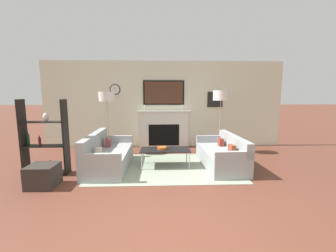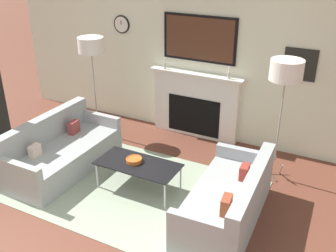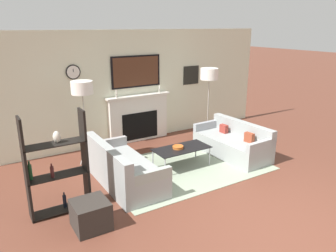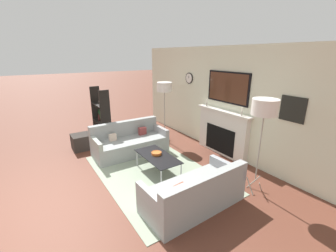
{
  "view_description": "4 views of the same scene",
  "coord_description": "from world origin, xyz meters",
  "px_view_note": "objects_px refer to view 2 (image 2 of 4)",
  "views": [
    {
      "loc": [
        -0.14,
        -2.6,
        1.72
      ],
      "look_at": [
        0.07,
        2.87,
        0.91
      ],
      "focal_mm": 24.0,
      "sensor_mm": 36.0,
      "label": 1
    },
    {
      "loc": [
        2.49,
        -1.42,
        3.2
      ],
      "look_at": [
        0.27,
        2.88,
        0.89
      ],
      "focal_mm": 42.0,
      "sensor_mm": 36.0,
      "label": 2
    },
    {
      "loc": [
        -3.5,
        -2.61,
        2.8
      ],
      "look_at": [
        -0.17,
        2.78,
        0.84
      ],
      "focal_mm": 35.0,
      "sensor_mm": 36.0,
      "label": 3
    },
    {
      "loc": [
        3.8,
        0.3,
        2.5
      ],
      "look_at": [
        -0.33,
        3.0,
        0.92
      ],
      "focal_mm": 24.0,
      "sensor_mm": 36.0,
      "label": 4
    }
  ],
  "objects_px": {
    "couch_right": "(229,202)",
    "coffee_table": "(138,165)",
    "couch_left": "(61,152)",
    "decorative_bowl": "(134,160)",
    "floor_lamp_left": "(91,46)",
    "floor_lamp_right": "(286,72)"
  },
  "relations": [
    {
      "from": "coffee_table",
      "to": "floor_lamp_left",
      "type": "height_order",
      "value": "floor_lamp_left"
    },
    {
      "from": "couch_left",
      "to": "coffee_table",
      "type": "xyz_separation_m",
      "value": [
        1.33,
        0.06,
        0.11
      ]
    },
    {
      "from": "couch_left",
      "to": "coffee_table",
      "type": "bearing_deg",
      "value": 2.77
    },
    {
      "from": "floor_lamp_left",
      "to": "coffee_table",
      "type": "bearing_deg",
      "value": -36.81
    },
    {
      "from": "coffee_table",
      "to": "decorative_bowl",
      "type": "height_order",
      "value": "decorative_bowl"
    },
    {
      "from": "couch_left",
      "to": "couch_right",
      "type": "distance_m",
      "value": 2.67
    },
    {
      "from": "decorative_bowl",
      "to": "floor_lamp_right",
      "type": "xyz_separation_m",
      "value": [
        1.68,
        1.17,
        1.18
      ]
    },
    {
      "from": "couch_left",
      "to": "coffee_table",
      "type": "relative_size",
      "value": 1.62
    },
    {
      "from": "decorative_bowl",
      "to": "floor_lamp_left",
      "type": "height_order",
      "value": "floor_lamp_left"
    },
    {
      "from": "couch_left",
      "to": "floor_lamp_right",
      "type": "relative_size",
      "value": 1.05
    },
    {
      "from": "decorative_bowl",
      "to": "floor_lamp_right",
      "type": "relative_size",
      "value": 0.13
    },
    {
      "from": "couch_right",
      "to": "coffee_table",
      "type": "relative_size",
      "value": 1.54
    },
    {
      "from": "floor_lamp_left",
      "to": "decorative_bowl",
      "type": "bearing_deg",
      "value": -37.71
    },
    {
      "from": "couch_right",
      "to": "coffee_table",
      "type": "xyz_separation_m",
      "value": [
        -1.34,
        0.06,
        0.12
      ]
    },
    {
      "from": "couch_left",
      "to": "floor_lamp_right",
      "type": "height_order",
      "value": "floor_lamp_right"
    },
    {
      "from": "couch_left",
      "to": "couch_right",
      "type": "xyz_separation_m",
      "value": [
        2.67,
        0.0,
        -0.01
      ]
    },
    {
      "from": "couch_right",
      "to": "floor_lamp_right",
      "type": "relative_size",
      "value": 1.0
    },
    {
      "from": "coffee_table",
      "to": "floor_lamp_left",
      "type": "distance_m",
      "value": 2.32
    },
    {
      "from": "floor_lamp_left",
      "to": "couch_left",
      "type": "bearing_deg",
      "value": -78.52
    },
    {
      "from": "coffee_table",
      "to": "decorative_bowl",
      "type": "xyz_separation_m",
      "value": [
        -0.08,
        0.02,
        0.06
      ]
    },
    {
      "from": "couch_left",
      "to": "floor_lamp_right",
      "type": "distance_m",
      "value": 3.46
    },
    {
      "from": "couch_left",
      "to": "couch_right",
      "type": "height_order",
      "value": "couch_left"
    }
  ]
}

